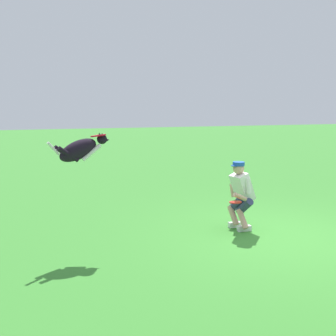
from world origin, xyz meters
The scene contains 5 objects.
ground_plane centered at (0.00, 0.00, 0.00)m, with size 60.00×60.00×0.00m, color #3B8930.
person centered at (0.55, -0.71, 0.70)m, with size 0.55×0.66×1.29m.
dog centered at (3.48, -0.59, 1.63)m, with size 1.05×0.51×0.52m.
frisbee_flying centered at (3.18, -0.70, 1.84)m, with size 0.26×0.26×0.02m, color red.
frisbee_held centered at (0.79, -0.41, 0.61)m, with size 0.22×0.22×0.02m, color red.
Camera 1 is at (4.03, 6.54, 2.44)m, focal length 46.22 mm.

